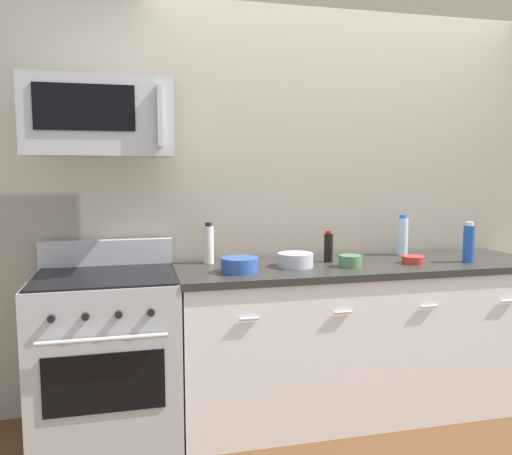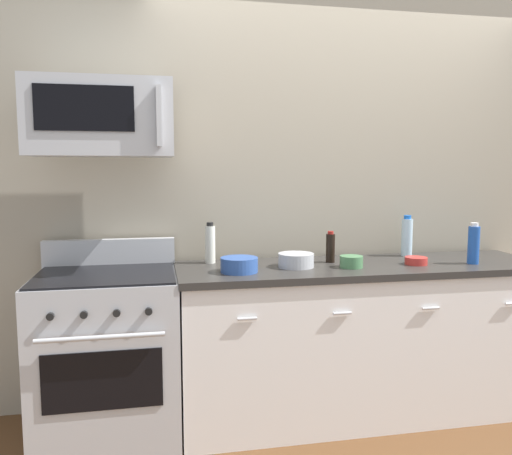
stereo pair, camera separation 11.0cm
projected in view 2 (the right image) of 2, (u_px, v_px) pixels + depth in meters
The scene contains 13 objects.
ground_plane at pixel (361, 411), 3.18m from camera, with size 6.39×6.39×0.00m, color brown.
back_wall at pixel (341, 189), 3.42m from camera, with size 5.32×0.10×2.70m, color #9E937F.
counter_unit at pixel (363, 339), 3.12m from camera, with size 2.23×0.66×0.92m.
range_oven at pixel (108, 354), 2.84m from camera, with size 0.76×0.69×1.07m.
microwave at pixel (101, 119), 2.74m from camera, with size 0.74×0.44×0.40m.
bottle_vinegar_white at pixel (210, 244), 3.09m from camera, with size 0.06×0.06×0.25m.
bottle_water_clear at pixel (407, 237), 3.35m from camera, with size 0.07×0.07×0.27m.
bottle_soy_sauce_dark at pixel (330, 248), 3.12m from camera, with size 0.05×0.05×0.19m.
bottle_soda_blue at pixel (474, 244), 3.07m from camera, with size 0.07×0.07×0.25m.
bowl_blue_mixing at pixel (239, 264), 2.82m from camera, with size 0.21×0.21×0.08m.
bowl_green_glaze at pixel (351, 261), 2.96m from camera, with size 0.13×0.13×0.07m.
bowl_steel_prep at pixel (296, 260), 2.97m from camera, with size 0.21×0.21×0.08m.
bowl_red_small at pixel (416, 260), 3.06m from camera, with size 0.13×0.13×0.04m.
Camera 2 is at (-1.22, -2.85, 1.48)m, focal length 36.14 mm.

